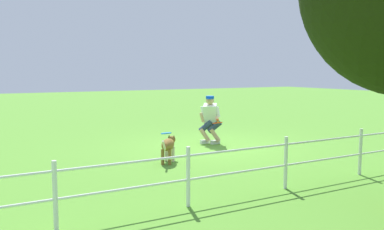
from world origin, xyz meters
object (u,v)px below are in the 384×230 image
object	(u,v)px
person	(210,118)
frisbee_held	(218,123)
frisbee_flying	(166,133)
dog	(168,145)

from	to	relation	value
person	frisbee_held	xyz separation A→B (m)	(0.02, 0.39, -0.09)
frisbee_flying	frisbee_held	distance (m)	2.09
person	dog	bearing A→B (deg)	-12.12
person	frisbee_held	bearing A→B (deg)	38.35
frisbee_held	person	bearing A→B (deg)	-92.41
dog	frisbee_flying	bearing A→B (deg)	24.02
person	dog	size ratio (longest dim) A/B	1.61
dog	frisbee_held	xyz separation A→B (m)	(-1.96, -1.11, 0.23)
frisbee_flying	dog	bearing A→B (deg)	75.19
person	dog	world-z (taller)	person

